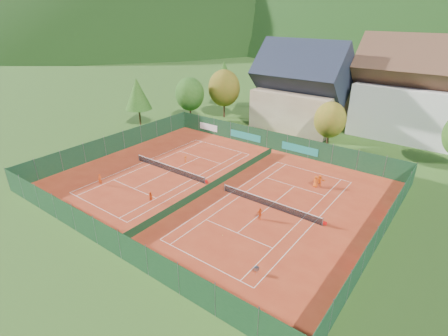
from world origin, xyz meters
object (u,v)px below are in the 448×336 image
chalet (301,92)px  player_left_far (186,160)px  player_left_mid (151,197)px  hotel_block_a (421,96)px  ball_hopper (257,269)px  player_right_near (260,214)px  player_right_far_b (320,180)px  player_left_near (100,180)px  player_right_far_a (316,182)px

chalet → player_left_far: 27.72m
chalet → player_left_mid: size_ratio=12.95×
hotel_block_a → ball_hopper: bearing=-94.0°
hotel_block_a → player_right_near: (-7.50, -38.87, -6.67)m
chalet → player_right_near: chalet is taller
ball_hopper → player_right_far_b: bearing=96.9°
hotel_block_a → player_left_far: hotel_block_a is taller
chalet → player_right_near: size_ratio=11.30×
chalet → hotel_block_a: 19.94m
player_right_far_b → chalet: bearing=-66.5°
player_left_far → player_right_near: size_ratio=0.82×
player_left_near → player_right_near: player_left_near is taller
ball_hopper → player_right_far_b: size_ratio=0.53×
player_right_far_a → player_right_near: bearing=81.6°
ball_hopper → player_right_far_b: (-2.27, 18.77, 0.20)m
player_left_near → player_right_far_a: size_ratio=0.98×
player_left_near → player_right_near: (20.77, 5.39, -0.04)m
player_left_near → player_right_near: 21.46m
chalet → player_right_far_b: (13.46, -21.54, -5.87)m
player_left_mid → player_left_far: bearing=109.2°
ball_hopper → player_right_far_a: bearing=98.0°
chalet → ball_hopper: 43.69m
hotel_block_a → player_left_far: size_ratio=18.33×
chalet → ball_hopper: size_ratio=20.25×
chalet → player_right_near: bearing=-70.7°
player_right_far_b → player_left_mid: bearing=39.4°
player_left_far → player_right_far_b: (18.59, 5.03, 0.16)m
player_right_far_a → player_right_far_b: player_right_far_a is taller
player_left_near → hotel_block_a: bearing=45.0°
player_left_near → player_right_far_b: player_left_near is taller
player_left_far → player_right_near: (16.63, -6.30, 0.13)m
player_left_mid → player_right_far_a: player_right_far_a is taller
ball_hopper → player_left_far: (-20.85, 13.74, 0.03)m
player_right_far_a → player_right_far_b: 0.68m
ball_hopper → player_right_near: bearing=119.6°
player_right_far_a → player_right_far_b: size_ratio=1.03×
player_right_near → player_right_far_a: bearing=18.8°
chalet → player_right_far_b: size_ratio=10.77×
player_left_mid → player_right_far_b: size_ratio=0.83×
player_left_far → player_right_near: bearing=-173.8°
player_right_far_a → chalet: bearing=-58.7°
hotel_block_a → player_right_far_a: size_ratio=13.98×
player_right_near → player_left_mid: bearing=137.5°
chalet → ball_hopper: chalet is taller
player_left_mid → player_right_far_a: (14.00, 15.15, 0.15)m
ball_hopper → player_right_near: size_ratio=0.56×
player_right_far_b → hotel_block_a: bearing=-109.9°
player_right_far_b → player_left_near: bearing=27.9°
ball_hopper → player_right_near: 8.55m
player_left_mid → player_right_near: bearing=17.1°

